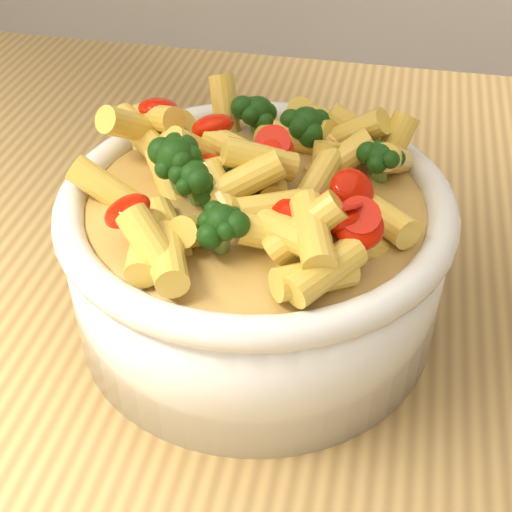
# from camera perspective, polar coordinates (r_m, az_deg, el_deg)

# --- Properties ---
(table) EXTENTS (1.20, 0.80, 0.90)m
(table) POSITION_cam_1_polar(r_m,az_deg,el_deg) (0.60, -2.31, -9.34)
(table) COLOR #AD874A
(table) RESTS_ON ground
(serving_bowl) EXTENTS (0.25, 0.25, 0.11)m
(serving_bowl) POSITION_cam_1_polar(r_m,az_deg,el_deg) (0.46, 0.00, 0.13)
(serving_bowl) COLOR white
(serving_bowl) RESTS_ON table
(pasta_salad) EXTENTS (0.19, 0.19, 0.04)m
(pasta_salad) POSITION_cam_1_polar(r_m,az_deg,el_deg) (0.42, 0.00, 7.03)
(pasta_salad) COLOR #F0CE4B
(pasta_salad) RESTS_ON serving_bowl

